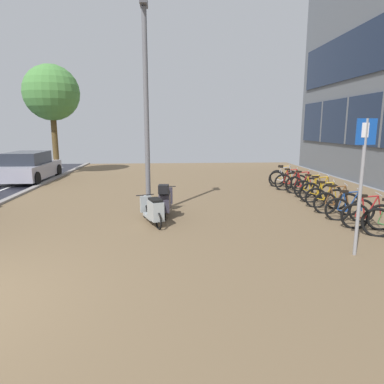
% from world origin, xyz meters
% --- Properties ---
extents(ground, '(21.00, 40.00, 0.13)m').
position_xyz_m(ground, '(1.43, 0.00, -0.02)').
color(ground, black).
extents(bicycle_rack_01, '(1.30, 0.49, 0.98)m').
position_xyz_m(bicycle_rack_01, '(8.45, 3.47, 0.34)').
color(bicycle_rack_01, black).
rests_on(bicycle_rack_01, ground).
extents(bicycle_rack_02, '(1.27, 0.52, 0.94)m').
position_xyz_m(bicycle_rack_02, '(8.37, 4.24, 0.33)').
color(bicycle_rack_02, black).
rests_on(bicycle_rack_02, ground).
extents(bicycle_rack_03, '(1.32, 0.52, 0.97)m').
position_xyz_m(bicycle_rack_03, '(8.39, 5.01, 0.34)').
color(bicycle_rack_03, black).
rests_on(bicycle_rack_03, ground).
extents(bicycle_rack_04, '(1.22, 0.59, 0.95)m').
position_xyz_m(bicycle_rack_04, '(8.41, 5.78, 0.33)').
color(bicycle_rack_04, black).
rests_on(bicycle_rack_04, ground).
extents(bicycle_rack_05, '(1.36, 0.56, 1.02)m').
position_xyz_m(bicycle_rack_05, '(8.56, 6.55, 0.36)').
color(bicycle_rack_05, black).
rests_on(bicycle_rack_05, ground).
extents(bicycle_rack_06, '(1.26, 0.57, 0.96)m').
position_xyz_m(bicycle_rack_06, '(8.61, 7.32, 0.34)').
color(bicycle_rack_06, black).
rests_on(bicycle_rack_06, ground).
extents(bicycle_rack_07, '(1.19, 0.75, 0.99)m').
position_xyz_m(bicycle_rack_07, '(8.54, 8.09, 0.35)').
color(bicycle_rack_07, black).
rests_on(bicycle_rack_07, ground).
extents(bicycle_rack_08, '(1.30, 0.56, 0.99)m').
position_xyz_m(bicycle_rack_08, '(8.37, 8.86, 0.35)').
color(bicycle_rack_08, black).
rests_on(bicycle_rack_08, ground).
extents(bicycle_rack_09, '(1.24, 0.76, 1.00)m').
position_xyz_m(bicycle_rack_09, '(8.34, 9.63, 0.35)').
color(bicycle_rack_09, black).
rests_on(bicycle_rack_09, ground).
extents(bicycle_rack_10, '(1.23, 0.55, 0.95)m').
position_xyz_m(bicycle_rack_10, '(8.58, 10.40, 0.33)').
color(bicycle_rack_10, black).
rests_on(bicycle_rack_10, ground).
extents(scooter_near, '(0.52, 1.79, 1.05)m').
position_xyz_m(scooter_near, '(3.26, 5.04, 0.47)').
color(scooter_near, black).
rests_on(scooter_near, ground).
extents(scooter_mid, '(0.81, 1.61, 0.78)m').
position_xyz_m(scooter_mid, '(2.95, 4.22, 0.39)').
color(scooter_mid, black).
rests_on(scooter_mid, ground).
extents(parked_car_far, '(1.95, 4.07, 1.41)m').
position_xyz_m(parked_car_far, '(-3.43, 12.26, 0.67)').
color(parked_car_far, '#A4A2B2').
rests_on(parked_car_far, ground).
extents(parking_sign, '(0.40, 0.07, 2.75)m').
position_xyz_m(parking_sign, '(7.18, 1.74, 1.68)').
color(parking_sign, gray).
rests_on(parking_sign, ground).
extents(lamp_post, '(0.20, 0.52, 5.95)m').
position_xyz_m(lamp_post, '(2.76, 5.27, 3.30)').
color(lamp_post, slate).
rests_on(lamp_post, ground).
extents(street_tree, '(2.89, 2.89, 5.80)m').
position_xyz_m(street_tree, '(-2.77, 14.35, 4.32)').
color(street_tree, brown).
rests_on(street_tree, ground).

